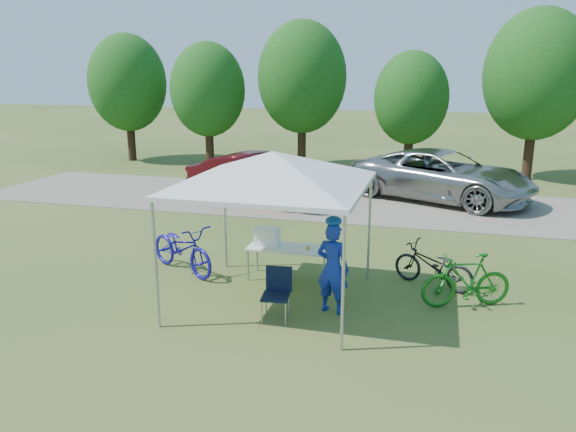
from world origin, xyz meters
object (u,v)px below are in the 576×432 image
(bike_green, at_px, (466,280))
(bike_dark, at_px, (433,266))
(folding_chair, at_px, (277,289))
(cooler, at_px, (267,237))
(cyclist, at_px, (333,268))
(sedan, at_px, (259,178))
(folding_table, at_px, (289,249))
(minivan, at_px, (443,175))
(bike_blue, at_px, (182,248))

(bike_green, relative_size, bike_dark, 0.99)
(bike_green, height_order, bike_dark, bike_green)
(folding_chair, height_order, cooler, cooler)
(cyclist, xyz_separation_m, sedan, (-3.78, 7.55, -0.02))
(sedan, bearing_deg, cooler, -147.68)
(folding_table, bearing_deg, cooler, 180.00)
(folding_table, relative_size, cyclist, 1.02)
(minivan, bearing_deg, bike_green, -152.65)
(folding_table, height_order, sedan, sedan)
(sedan, bearing_deg, minivan, -59.15)
(folding_chair, height_order, bike_green, bike_green)
(bike_dark, xyz_separation_m, minivan, (0.12, 7.72, 0.39))
(bike_dark, bearing_deg, cyclist, -20.64)
(folding_table, bearing_deg, cyclist, -49.83)
(folding_chair, height_order, cyclist, cyclist)
(folding_table, distance_m, minivan, 8.53)
(bike_green, bearing_deg, minivan, 161.35)
(cyclist, relative_size, sedan, 0.35)
(bike_blue, relative_size, bike_dark, 1.20)
(bike_dark, height_order, minivan, minivan)
(bike_green, xyz_separation_m, minivan, (-0.46, 8.51, 0.33))
(cyclist, distance_m, bike_green, 2.40)
(minivan, bearing_deg, bike_dark, -156.60)
(folding_table, relative_size, bike_green, 1.00)
(cooler, distance_m, bike_dark, 3.27)
(bike_blue, height_order, bike_dark, bike_blue)
(cooler, xyz_separation_m, bike_dark, (3.23, 0.31, -0.42))
(minivan, height_order, sedan, minivan)
(cyclist, relative_size, bike_green, 0.99)
(bike_green, height_order, minivan, minivan)
(minivan, relative_size, sedan, 1.25)
(folding_table, xyz_separation_m, folding_chair, (0.27, -1.79, -0.11))
(folding_chair, xyz_separation_m, bike_dark, (2.50, 2.10, -0.09))
(folding_chair, height_order, sedan, sedan)
(folding_table, xyz_separation_m, bike_green, (3.35, -0.49, -0.14))
(folding_chair, bearing_deg, folding_table, 91.47)
(bike_green, relative_size, minivan, 0.28)
(minivan, bearing_deg, cyclist, -166.42)
(bike_dark, distance_m, sedan, 8.03)
(folding_table, height_order, bike_dark, bike_dark)
(folding_table, relative_size, folding_chair, 1.86)
(bike_blue, xyz_separation_m, bike_green, (5.59, -0.32, -0.03))
(folding_chair, bearing_deg, sedan, 102.86)
(cooler, height_order, bike_dark, cooler)
(bike_blue, height_order, bike_green, bike_blue)
(folding_table, distance_m, cooler, 0.50)
(bike_blue, relative_size, minivan, 0.34)
(cyclist, relative_size, bike_blue, 0.81)
(folding_table, bearing_deg, folding_chair, -81.30)
(bike_blue, distance_m, bike_dark, 5.04)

